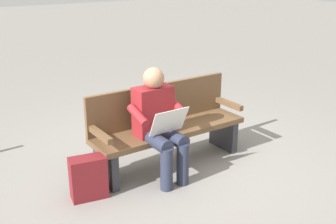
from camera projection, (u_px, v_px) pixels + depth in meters
ground_plane at (170, 164)px, 4.78m from camera, size 40.00×40.00×0.00m
bench_near at (166, 125)px, 4.68m from camera, size 1.81×0.51×0.90m
person_seated at (159, 121)px, 4.31m from camera, size 0.57×0.58×1.18m
backpack at (88, 178)px, 4.03m from camera, size 0.37×0.27×0.43m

